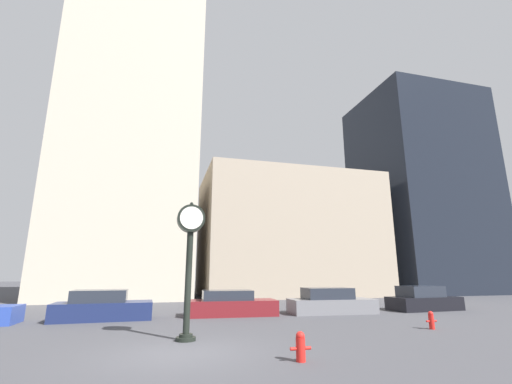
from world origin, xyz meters
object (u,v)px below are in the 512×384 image
object	(u,v)px
car_grey	(330,303)
car_black	(423,300)
fire_hydrant_near	(301,346)
car_maroon	(231,305)
car_navy	(103,307)
street_clock	(190,245)
fire_hydrant_far	(431,320)

from	to	relation	value
car_grey	car_black	distance (m)	6.24
fire_hydrant_near	car_maroon	bearing A→B (deg)	89.43
car_grey	car_black	xyz separation A→B (m)	(6.24, 0.06, 0.02)
car_black	car_maroon	bearing A→B (deg)	174.78
car_navy	car_grey	world-z (taller)	car_navy
fire_hydrant_near	car_black	bearing A→B (deg)	38.80
street_clock	fire_hydrant_near	distance (m)	5.24
car_navy	car_black	size ratio (longest dim) A/B	1.02
street_clock	car_black	size ratio (longest dim) A/B	1.06
car_maroon	car_black	xyz separation A→B (m)	(11.87, -0.39, 0.05)
car_maroon	car_black	distance (m)	11.87
street_clock	car_grey	bearing A→B (deg)	35.61
car_navy	car_maroon	xyz separation A→B (m)	(6.31, 0.13, -0.04)
car_grey	fire_hydrant_near	distance (m)	11.15
street_clock	fire_hydrant_far	xyz separation A→B (m)	(9.72, -0.11, -2.79)
car_grey	fire_hydrant_far	world-z (taller)	car_grey
street_clock	car_navy	world-z (taller)	street_clock
car_black	fire_hydrant_near	xyz separation A→B (m)	(-11.97, -9.62, -0.23)
fire_hydrant_far	fire_hydrant_near	bearing A→B (deg)	-153.88
car_grey	car_black	world-z (taller)	car_black
car_navy	car_maroon	bearing A→B (deg)	-1.00
car_grey	street_clock	bearing A→B (deg)	-141.18
car_maroon	fire_hydrant_near	bearing A→B (deg)	-87.18
street_clock	car_maroon	world-z (taller)	street_clock
fire_hydrant_near	fire_hydrant_far	xyz separation A→B (m)	(7.07, 3.47, -0.02)
street_clock	car_navy	bearing A→B (deg)	119.48
street_clock	car_maroon	xyz separation A→B (m)	(2.74, 6.44, -2.59)
street_clock	fire_hydrant_near	bearing A→B (deg)	-53.49
fire_hydrant_far	car_grey	bearing A→B (deg)	102.46
car_grey	fire_hydrant_far	bearing A→B (deg)	-74.33
car_maroon	fire_hydrant_near	xyz separation A→B (m)	(-0.10, -10.01, -0.18)
street_clock	fire_hydrant_far	distance (m)	10.11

